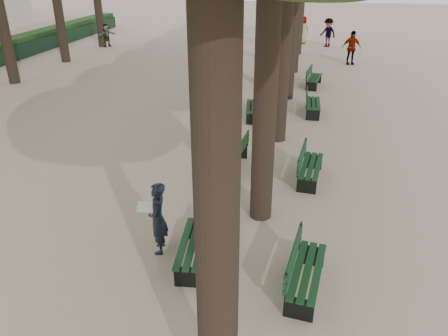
# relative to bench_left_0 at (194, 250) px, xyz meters

# --- Properties ---
(ground) EXTENTS (120.00, 120.00, 0.00)m
(ground) POSITION_rel_bench_left_0_xyz_m (-0.37, -0.99, -0.27)
(ground) COLOR tan
(ground) RESTS_ON ground
(bench_left_0) EXTENTS (0.75, 1.85, 0.92)m
(bench_left_0) POSITION_rel_bench_left_0_xyz_m (0.00, 0.00, 0.00)
(bench_left_0) COLOR black
(bench_left_0) RESTS_ON ground
(bench_left_1) EXTENTS (0.73, 1.84, 0.92)m
(bench_left_1) POSITION_rel_bench_left_0_xyz_m (0.00, 4.49, 0.00)
(bench_left_1) COLOR black
(bench_left_1) RESTS_ON ground
(bench_left_2) EXTENTS (0.78, 1.86, 0.92)m
(bench_left_2) POSITION_rel_bench_left_0_xyz_m (-0.00, 9.11, 0.00)
(bench_left_2) COLOR black
(bench_left_2) RESTS_ON ground
(bench_left_3) EXTENTS (0.64, 1.82, 0.92)m
(bench_left_3) POSITION_rel_bench_left_0_xyz_m (0.00, 14.44, 0.00)
(bench_left_3) COLOR black
(bench_left_3) RESTS_ON ground
(bench_right_0) EXTENTS (0.78, 1.86, 0.92)m
(bench_right_0) POSITION_rel_bench_left_0_xyz_m (2.27, -0.43, 0.00)
(bench_right_0) COLOR black
(bench_right_0) RESTS_ON ground
(bench_right_1) EXTENTS (0.74, 1.85, 0.92)m
(bench_right_1) POSITION_rel_bench_left_0_xyz_m (2.27, 4.15, 0.00)
(bench_right_1) COLOR black
(bench_right_1) RESTS_ON ground
(bench_right_2) EXTENTS (0.61, 1.81, 0.92)m
(bench_right_2) POSITION_rel_bench_left_0_xyz_m (2.27, 10.00, 0.00)
(bench_right_2) COLOR black
(bench_right_2) RESTS_ON ground
(bench_right_3) EXTENTS (0.80, 1.86, 0.92)m
(bench_right_3) POSITION_rel_bench_left_0_xyz_m (2.27, 14.12, 0.00)
(bench_right_3) COLOR black
(bench_right_3) RESTS_ON ground
(man_with_map) EXTENTS (0.67, 0.70, 1.60)m
(man_with_map) POSITION_rel_bench_left_0_xyz_m (-0.80, 0.21, 0.53)
(man_with_map) COLOR black
(man_with_map) RESTS_ON ground
(pedestrian_e) EXTENTS (1.06, 1.34, 1.53)m
(pedestrian_e) POSITION_rel_bench_left_0_xyz_m (-12.00, 22.04, 0.49)
(pedestrian_e) COLOR #262628
(pedestrian_e) RESTS_ON ground
(pedestrian_c) EXTENTS (1.18, 0.66, 1.90)m
(pedestrian_c) POSITION_rel_bench_left_0_xyz_m (4.27, 19.52, 0.68)
(pedestrian_c) COLOR #262628
(pedestrian_c) RESTS_ON ground
(pedestrian_a) EXTENTS (0.97, 0.66, 1.85)m
(pedestrian_a) POSITION_rel_bench_left_0_xyz_m (-5.46, 22.45, 0.65)
(pedestrian_a) COLOR #262628
(pedestrian_a) RESTS_ON ground
(pedestrian_d) EXTENTS (1.01, 0.77, 1.91)m
(pedestrian_d) POSITION_rel_bench_left_0_xyz_m (1.30, 25.86, 0.68)
(pedestrian_d) COLOR #262628
(pedestrian_d) RESTS_ON ground
(pedestrian_b) EXTENTS (1.21, 1.05, 1.90)m
(pedestrian_b) POSITION_rel_bench_left_0_xyz_m (3.06, 24.98, 0.68)
(pedestrian_b) COLOR #262628
(pedestrian_b) RESTS_ON ground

